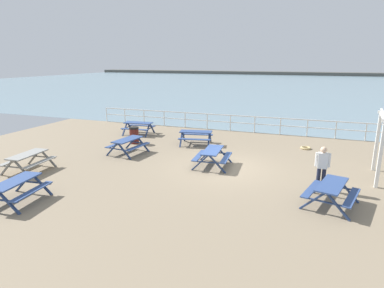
% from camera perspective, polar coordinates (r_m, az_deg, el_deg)
% --- Properties ---
extents(ground_plane, '(30.00, 24.00, 0.20)m').
position_cam_1_polar(ground_plane, '(14.73, 5.65, -4.50)').
color(ground_plane, gray).
extents(sea_band, '(142.00, 90.00, 0.01)m').
position_cam_1_polar(sea_band, '(66.50, 17.54, 9.86)').
color(sea_band, gray).
rests_on(sea_band, ground).
extents(distant_shoreline, '(142.00, 6.00, 1.80)m').
position_cam_1_polar(distant_shoreline, '(109.40, 18.86, 11.35)').
color(distant_shoreline, '#4C4C47').
rests_on(distant_shoreline, ground).
extents(seaward_railing, '(23.07, 0.07, 1.08)m').
position_cam_1_polar(seaward_railing, '(21.89, 10.92, 3.89)').
color(seaward_railing, white).
rests_on(seaward_railing, ground).
extents(picnic_table_near_left, '(1.72, 1.96, 0.80)m').
position_cam_1_polar(picnic_table_near_left, '(12.51, -28.42, -6.45)').
color(picnic_table_near_left, '#334C84').
rests_on(picnic_table_near_left, ground).
extents(picnic_table_near_right, '(1.72, 1.96, 0.80)m').
position_cam_1_polar(picnic_table_near_right, '(16.95, -11.16, 0.25)').
color(picnic_table_near_right, '#334C84').
rests_on(picnic_table_near_right, ground).
extents(picnic_table_mid_centre, '(1.90, 2.12, 0.80)m').
position_cam_1_polar(picnic_table_mid_centre, '(11.69, 23.19, -7.27)').
color(picnic_table_mid_centre, '#334C84').
rests_on(picnic_table_mid_centre, ground).
extents(picnic_table_far_left, '(1.67, 1.91, 0.80)m').
position_cam_1_polar(picnic_table_far_left, '(14.70, 3.60, -1.71)').
color(picnic_table_far_left, '#334C84').
rests_on(picnic_table_far_left, ground).
extents(picnic_table_far_right, '(1.66, 1.91, 0.80)m').
position_cam_1_polar(picnic_table_far_right, '(15.71, -26.75, -2.20)').
color(picnic_table_far_right, gray).
rests_on(picnic_table_far_right, ground).
extents(picnic_table_seaward, '(1.93, 1.69, 0.80)m').
position_cam_1_polar(picnic_table_seaward, '(21.29, -9.35, 3.24)').
color(picnic_table_seaward, '#334C84').
rests_on(picnic_table_seaward, ground).
extents(picnic_table_corner, '(2.06, 1.84, 0.80)m').
position_cam_1_polar(picnic_table_corner, '(18.43, 0.68, 1.68)').
color(picnic_table_corner, '#334C84').
rests_on(picnic_table_corner, ground).
extents(visitor, '(0.53, 0.25, 1.66)m').
position_cam_1_polar(visitor, '(12.81, 21.79, -3.52)').
color(visitor, '#1E2338').
rests_on(visitor, ground).
extents(litter_bin, '(0.55, 0.55, 0.95)m').
position_cam_1_polar(litter_bin, '(19.03, -10.07, 1.54)').
color(litter_bin, '#591E19').
rests_on(litter_bin, ground).
extents(rope_coil, '(0.55, 0.55, 0.11)m').
position_cam_1_polar(rope_coil, '(18.69, 19.25, -0.64)').
color(rope_coil, tan).
rests_on(rope_coil, ground).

